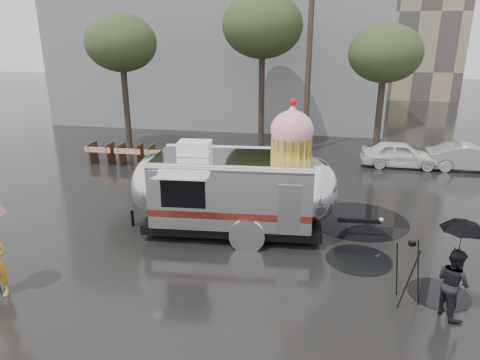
# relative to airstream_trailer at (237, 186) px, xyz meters

# --- Properties ---
(ground) EXTENTS (120.00, 120.00, 0.00)m
(ground) POSITION_rel_airstream_trailer_xyz_m (-0.83, -3.66, -1.49)
(ground) COLOR black
(ground) RESTS_ON ground
(puddles) EXTENTS (11.96, 9.15, 0.01)m
(puddles) POSITION_rel_airstream_trailer_xyz_m (3.19, -0.04, -1.49)
(puddles) COLOR black
(puddles) RESTS_ON ground
(grey_building) EXTENTS (22.00, 12.00, 13.00)m
(grey_building) POSITION_rel_airstream_trailer_xyz_m (-4.83, 20.34, 5.01)
(grey_building) COLOR slate
(grey_building) RESTS_ON ground
(utility_pole) EXTENTS (1.60, 0.28, 9.00)m
(utility_pole) POSITION_rel_airstream_trailer_xyz_m (1.67, 10.34, 3.13)
(utility_pole) COLOR #473323
(utility_pole) RESTS_ON ground
(tree_left) EXTENTS (3.64, 3.64, 6.95)m
(tree_left) POSITION_rel_airstream_trailer_xyz_m (-7.83, 9.34, 3.99)
(tree_left) COLOR #382D26
(tree_left) RESTS_ON ground
(tree_mid) EXTENTS (4.20, 4.20, 8.03)m
(tree_mid) POSITION_rel_airstream_trailer_xyz_m (-0.83, 11.34, 4.84)
(tree_mid) COLOR #382D26
(tree_mid) RESTS_ON ground
(tree_right) EXTENTS (3.36, 3.36, 6.42)m
(tree_right) POSITION_rel_airstream_trailer_xyz_m (5.17, 9.34, 3.56)
(tree_right) COLOR #382D26
(tree_right) RESTS_ON ground
(barricade_row) EXTENTS (4.30, 0.80, 1.00)m
(barricade_row) POSITION_rel_airstream_trailer_xyz_m (-6.38, 6.30, -0.97)
(barricade_row) COLOR #473323
(barricade_row) RESTS_ON ground
(airstream_trailer) EXTENTS (7.90, 3.35, 4.26)m
(airstream_trailer) POSITION_rel_airstream_trailer_xyz_m (0.00, 0.00, 0.00)
(airstream_trailer) COLOR silver
(airstream_trailer) RESTS_ON ground
(person_right) EXTENTS (0.71, 0.87, 1.59)m
(person_right) POSITION_rel_airstream_trailer_xyz_m (5.40, -3.34, -0.70)
(person_right) COLOR black
(person_right) RESTS_ON ground
(umbrella_black) EXTENTS (1.09, 1.09, 2.29)m
(umbrella_black) POSITION_rel_airstream_trailer_xyz_m (5.40, -3.34, 0.43)
(umbrella_black) COLOR black
(umbrella_black) RESTS_ON ground
(tripod) EXTENTS (0.64, 0.60, 1.57)m
(tripod) POSITION_rel_airstream_trailer_xyz_m (4.53, -3.03, -0.56)
(tripod) COLOR black
(tripod) RESTS_ON ground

